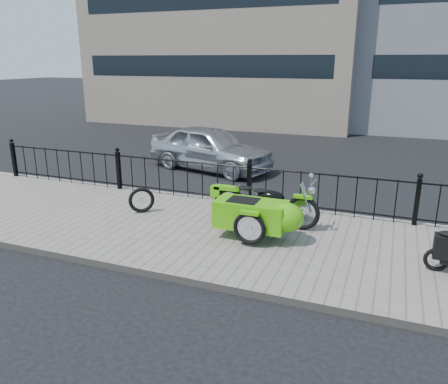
% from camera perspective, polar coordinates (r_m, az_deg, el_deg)
% --- Properties ---
extents(ground, '(120.00, 120.00, 0.00)m').
position_cam_1_polar(ground, '(8.93, 0.64, -4.84)').
color(ground, black).
rests_on(ground, ground).
extents(sidewalk, '(30.00, 3.80, 0.12)m').
position_cam_1_polar(sidewalk, '(8.47, -0.57, -5.63)').
color(sidewalk, slate).
rests_on(sidewalk, ground).
extents(curb, '(30.00, 0.10, 0.12)m').
position_cam_1_polar(curb, '(10.18, 3.52, -1.71)').
color(curb, gray).
rests_on(curb, ground).
extents(iron_fence, '(14.11, 0.11, 1.08)m').
position_cam_1_polar(iron_fence, '(9.90, 3.32, 0.94)').
color(iron_fence, black).
rests_on(iron_fence, sidewalk).
extents(building_tan, '(14.00, 8.01, 12.00)m').
position_cam_1_polar(building_tan, '(25.51, 0.87, 23.00)').
color(building_tan, gray).
rests_on(building_tan, ground).
extents(motorcycle_sidecar, '(2.28, 1.48, 0.98)m').
position_cam_1_polar(motorcycle_sidecar, '(8.11, 5.04, -2.70)').
color(motorcycle_sidecar, black).
rests_on(motorcycle_sidecar, sidewalk).
extents(spare_tire, '(0.49, 0.41, 0.56)m').
position_cam_1_polar(spare_tire, '(9.58, -10.72, -1.06)').
color(spare_tire, black).
rests_on(spare_tire, sidewalk).
extents(sedan_car, '(4.30, 2.56, 1.37)m').
position_cam_1_polar(sedan_car, '(13.56, -1.80, 5.77)').
color(sedan_car, silver).
rests_on(sedan_car, ground).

